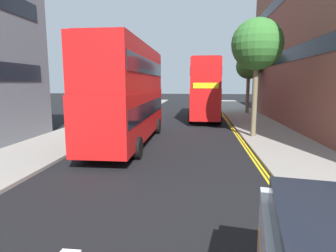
{
  "coord_description": "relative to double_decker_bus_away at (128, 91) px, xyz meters",
  "views": [
    {
      "loc": [
        1.75,
        -0.1,
        3.52
      ],
      "look_at": [
        0.5,
        11.0,
        1.8
      ],
      "focal_mm": 30.17,
      "sensor_mm": 36.0,
      "label": 1
    }
  ],
  "objects": [
    {
      "name": "kerb_line_outer",
      "position": [
        6.75,
        -1.8,
        -3.03
      ],
      "size": [
        0.1,
        56.0,
        0.01
      ],
      "primitive_type": "cube",
      "color": "yellow",
      "rests_on": "ground"
    },
    {
      "name": "sidewalk_left",
      "position": [
        -4.15,
        0.2,
        -2.96
      ],
      "size": [
        4.0,
        80.0,
        0.14
      ],
      "primitive_type": "cube",
      "color": "gray",
      "rests_on": "ground"
    },
    {
      "name": "sidewalk_right",
      "position": [
        8.85,
        0.2,
        -2.96
      ],
      "size": [
        4.0,
        80.0,
        0.14
      ],
      "primitive_type": "cube",
      "color": "gray",
      "rests_on": "ground"
    },
    {
      "name": "kerb_line_inner",
      "position": [
        6.59,
        -1.8,
        -3.03
      ],
      "size": [
        0.1,
        56.0,
        0.01
      ],
      "primitive_type": "cube",
      "color": "yellow",
      "rests_on": "ground"
    },
    {
      "name": "street_tree_near",
      "position": [
        7.52,
        2.31,
        2.75
      ],
      "size": [
        3.11,
        3.11,
        7.26
      ],
      "color": "#6B6047",
      "rests_on": "sidewalk_right"
    },
    {
      "name": "double_decker_bus_away",
      "position": [
        0.0,
        0.0,
        0.0
      ],
      "size": [
        2.87,
        10.83,
        5.64
      ],
      "color": "red",
      "rests_on": "ground"
    },
    {
      "name": "street_tree_mid",
      "position": [
        9.45,
        16.77,
        2.21
      ],
      "size": [
        2.82,
        2.82,
        6.6
      ],
      "color": "#6B6047",
      "rests_on": "sidewalk_right"
    },
    {
      "name": "double_decker_bus_oncoming",
      "position": [
        4.63,
        11.87,
        0.0
      ],
      "size": [
        2.92,
        10.84,
        5.64
      ],
      "color": "red",
      "rests_on": "ground"
    }
  ]
}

